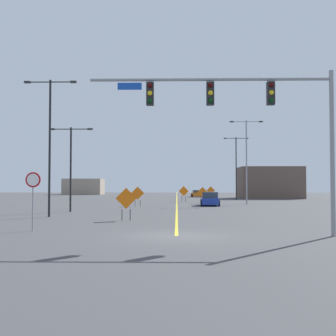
{
  "coord_description": "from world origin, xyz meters",
  "views": [
    {
      "loc": [
        0.02,
        -19.48,
        2.29
      ],
      "look_at": [
        -1.06,
        32.82,
        4.32
      ],
      "focal_mm": 46.32,
      "sensor_mm": 36.0,
      "label": 1
    }
  ],
  "objects_px": {
    "street_lamp_mid_right": "(50,137)",
    "stop_sign": "(33,190)",
    "construction_sign_left_shoulder": "(203,193)",
    "street_lamp_far_right": "(71,161)",
    "construction_sign_right_lane": "(126,200)",
    "car_orange_far": "(197,194)",
    "construction_sign_left_lane": "(211,191)",
    "street_lamp_near_left": "(246,155)",
    "car_blue_passing": "(210,199)",
    "traffic_signal_assembly": "(247,109)",
    "construction_sign_right_shoulder": "(184,192)",
    "construction_sign_median_near": "(138,194)",
    "street_lamp_near_right": "(236,163)"
  },
  "relations": [
    {
      "from": "stop_sign",
      "to": "construction_sign_left_shoulder",
      "type": "relative_size",
      "value": 1.44
    },
    {
      "from": "construction_sign_left_lane",
      "to": "construction_sign_median_near",
      "type": "distance_m",
      "value": 26.17
    },
    {
      "from": "stop_sign",
      "to": "car_orange_far",
      "type": "relative_size",
      "value": 0.67
    },
    {
      "from": "traffic_signal_assembly",
      "to": "street_lamp_mid_right",
      "type": "relative_size",
      "value": 1.12
    },
    {
      "from": "street_lamp_near_right",
      "to": "construction_sign_left_shoulder",
      "type": "xyz_separation_m",
      "value": [
        -5.79,
        -12.72,
        -4.24
      ]
    },
    {
      "from": "car_orange_far",
      "to": "construction_sign_left_lane",
      "type": "bearing_deg",
      "value": -81.73
    },
    {
      "from": "traffic_signal_assembly",
      "to": "stop_sign",
      "type": "bearing_deg",
      "value": 169.5
    },
    {
      "from": "street_lamp_near_right",
      "to": "construction_sign_median_near",
      "type": "xyz_separation_m",
      "value": [
        -13.06,
        -19.67,
        -4.19
      ]
    },
    {
      "from": "street_lamp_far_right",
      "to": "construction_sign_median_near",
      "type": "distance_m",
      "value": 10.65
    },
    {
      "from": "construction_sign_right_lane",
      "to": "construction_sign_median_near",
      "type": "bearing_deg",
      "value": 92.82
    },
    {
      "from": "construction_sign_right_shoulder",
      "to": "car_orange_far",
      "type": "distance_m",
      "value": 23.98
    },
    {
      "from": "car_blue_passing",
      "to": "car_orange_far",
      "type": "bearing_deg",
      "value": 89.74
    },
    {
      "from": "traffic_signal_assembly",
      "to": "car_orange_far",
      "type": "height_order",
      "value": "traffic_signal_assembly"
    },
    {
      "from": "street_lamp_near_right",
      "to": "car_orange_far",
      "type": "xyz_separation_m",
      "value": [
        -5.15,
        16.27,
        -4.89
      ]
    },
    {
      "from": "street_lamp_far_right",
      "to": "street_lamp_near_left",
      "type": "relative_size",
      "value": 0.73
    },
    {
      "from": "construction_sign_left_shoulder",
      "to": "car_blue_passing",
      "type": "distance_m",
      "value": 4.92
    },
    {
      "from": "stop_sign",
      "to": "street_lamp_near_right",
      "type": "distance_m",
      "value": 46.82
    },
    {
      "from": "street_lamp_mid_right",
      "to": "stop_sign",
      "type": "bearing_deg",
      "value": -78.15
    },
    {
      "from": "traffic_signal_assembly",
      "to": "stop_sign",
      "type": "distance_m",
      "value": 11.12
    },
    {
      "from": "construction_sign_right_shoulder",
      "to": "street_lamp_near_left",
      "type": "bearing_deg",
      "value": -43.26
    },
    {
      "from": "traffic_signal_assembly",
      "to": "stop_sign",
      "type": "height_order",
      "value": "traffic_signal_assembly"
    },
    {
      "from": "construction_sign_median_near",
      "to": "car_blue_passing",
      "type": "height_order",
      "value": "construction_sign_median_near"
    },
    {
      "from": "street_lamp_near_left",
      "to": "street_lamp_near_right",
      "type": "bearing_deg",
      "value": 87.02
    },
    {
      "from": "construction_sign_median_near",
      "to": "car_blue_passing",
      "type": "distance_m",
      "value": 8.06
    },
    {
      "from": "street_lamp_far_right",
      "to": "construction_sign_right_lane",
      "type": "relative_size",
      "value": 3.43
    },
    {
      "from": "construction_sign_right_shoulder",
      "to": "construction_sign_right_lane",
      "type": "distance_m",
      "value": 30.18
    },
    {
      "from": "street_lamp_near_right",
      "to": "street_lamp_near_left",
      "type": "height_order",
      "value": "street_lamp_near_left"
    },
    {
      "from": "street_lamp_far_right",
      "to": "street_lamp_near_left",
      "type": "bearing_deg",
      "value": 39.68
    },
    {
      "from": "construction_sign_left_shoulder",
      "to": "construction_sign_left_lane",
      "type": "height_order",
      "value": "construction_sign_left_lane"
    },
    {
      "from": "street_lamp_far_right",
      "to": "car_blue_passing",
      "type": "distance_m",
      "value": 17.19
    },
    {
      "from": "street_lamp_mid_right",
      "to": "car_orange_far",
      "type": "xyz_separation_m",
      "value": [
        12.9,
        50.71,
        -5.1
      ]
    },
    {
      "from": "construction_sign_left_lane",
      "to": "construction_sign_median_near",
      "type": "xyz_separation_m",
      "value": [
        -9.59,
        -24.34,
        0.05
      ]
    },
    {
      "from": "construction_sign_right_lane",
      "to": "construction_sign_left_lane",
      "type": "bearing_deg",
      "value": 78.3
    },
    {
      "from": "stop_sign",
      "to": "construction_sign_median_near",
      "type": "bearing_deg",
      "value": 82.89
    },
    {
      "from": "street_lamp_mid_right",
      "to": "construction_sign_right_lane",
      "type": "distance_m",
      "value": 7.92
    },
    {
      "from": "street_lamp_far_right",
      "to": "construction_sign_left_shoulder",
      "type": "xyz_separation_m",
      "value": [
        12.15,
        15.92,
        -3.07
      ]
    },
    {
      "from": "street_lamp_mid_right",
      "to": "construction_sign_left_shoulder",
      "type": "relative_size",
      "value": 4.87
    },
    {
      "from": "construction_sign_right_lane",
      "to": "car_orange_far",
      "type": "distance_m",
      "value": 54.16
    },
    {
      "from": "street_lamp_mid_right",
      "to": "street_lamp_near_left",
      "type": "height_order",
      "value": "street_lamp_near_left"
    },
    {
      "from": "traffic_signal_assembly",
      "to": "car_blue_passing",
      "type": "relative_size",
      "value": 2.37
    },
    {
      "from": "street_lamp_mid_right",
      "to": "construction_sign_left_shoulder",
      "type": "distance_m",
      "value": 25.34
    },
    {
      "from": "street_lamp_far_right",
      "to": "car_blue_passing",
      "type": "height_order",
      "value": "street_lamp_far_right"
    },
    {
      "from": "stop_sign",
      "to": "construction_sign_median_near",
      "type": "height_order",
      "value": "stop_sign"
    },
    {
      "from": "construction_sign_left_lane",
      "to": "construction_sign_right_lane",
      "type": "distance_m",
      "value": 42.99
    },
    {
      "from": "construction_sign_left_lane",
      "to": "construction_sign_right_lane",
      "type": "xyz_separation_m",
      "value": [
        -8.72,
        -42.1,
        0.05
      ]
    },
    {
      "from": "car_blue_passing",
      "to": "construction_sign_right_lane",
      "type": "bearing_deg",
      "value": -109.12
    },
    {
      "from": "street_lamp_mid_right",
      "to": "car_blue_passing",
      "type": "height_order",
      "value": "street_lamp_mid_right"
    },
    {
      "from": "stop_sign",
      "to": "street_lamp_mid_right",
      "type": "height_order",
      "value": "street_lamp_mid_right"
    },
    {
      "from": "street_lamp_near_right",
      "to": "construction_sign_right_lane",
      "type": "distance_m",
      "value": 39.58
    },
    {
      "from": "street_lamp_far_right",
      "to": "construction_sign_median_near",
      "type": "height_order",
      "value": "street_lamp_far_right"
    }
  ]
}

